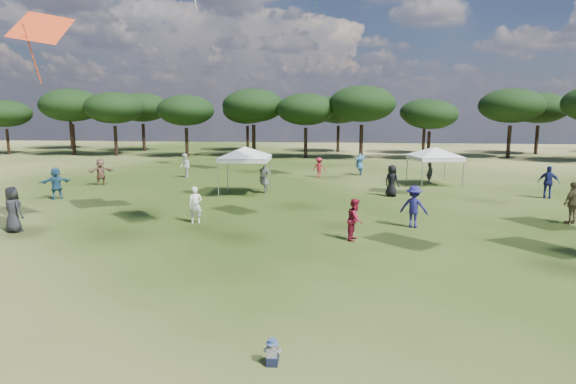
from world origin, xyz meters
name	(u,v)px	position (x,y,z in m)	size (l,w,h in m)	color
tree_line	(353,107)	(2.39, 47.41, 5.42)	(108.78, 17.63, 7.77)	black
tent_left	(245,149)	(-4.57, 21.52, 2.75)	(5.86, 5.86, 3.18)	gray
tent_right	(435,149)	(7.40, 26.47, 2.45)	(5.84, 5.84, 2.88)	gray
toddler	(272,353)	(-0.24, 2.15, 0.24)	(0.36, 0.40, 0.54)	black
festival_crowd	(281,180)	(-2.44, 21.55, 0.89)	(29.35, 21.12, 1.91)	#A41B2C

